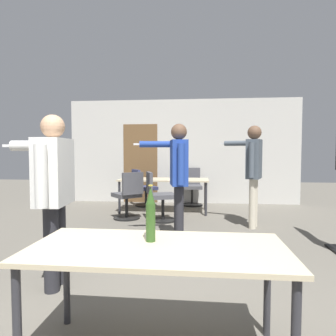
{
  "coord_description": "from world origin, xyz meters",
  "views": [
    {
      "loc": [
        0.42,
        -1.5,
        1.33
      ],
      "look_at": [
        -0.01,
        2.68,
        1.1
      ],
      "focal_mm": 32.0,
      "sensor_mm": 36.0,
      "label": 1
    }
  ],
  "objects_px": {
    "person_left_plaid": "(52,185)",
    "person_near_casual": "(178,170)",
    "office_chair_side_rolled": "(192,188)",
    "office_chair_mid_tucked": "(128,197)",
    "office_chair_far_right": "(143,189)",
    "person_center_tall": "(253,165)",
    "beer_bottle": "(151,215)",
    "office_chair_far_left": "(159,198)"
  },
  "relations": [
    {
      "from": "person_center_tall",
      "to": "office_chair_side_rolled",
      "type": "distance_m",
      "value": 2.49
    },
    {
      "from": "office_chair_far_right",
      "to": "office_chair_far_left",
      "type": "distance_m",
      "value": 1.65
    },
    {
      "from": "office_chair_far_right",
      "to": "beer_bottle",
      "type": "bearing_deg",
      "value": -21.79
    },
    {
      "from": "person_center_tall",
      "to": "person_left_plaid",
      "type": "bearing_deg",
      "value": 157.55
    },
    {
      "from": "office_chair_far_left",
      "to": "beer_bottle",
      "type": "height_order",
      "value": "beer_bottle"
    },
    {
      "from": "office_chair_mid_tucked",
      "to": "beer_bottle",
      "type": "height_order",
      "value": "beer_bottle"
    },
    {
      "from": "office_chair_far_right",
      "to": "person_center_tall",
      "type": "bearing_deg",
      "value": 18.22
    },
    {
      "from": "person_center_tall",
      "to": "person_left_plaid",
      "type": "distance_m",
      "value": 3.49
    },
    {
      "from": "office_chair_far_right",
      "to": "office_chair_far_left",
      "type": "height_order",
      "value": "office_chair_far_left"
    },
    {
      "from": "person_center_tall",
      "to": "beer_bottle",
      "type": "height_order",
      "value": "person_center_tall"
    },
    {
      "from": "office_chair_mid_tucked",
      "to": "person_left_plaid",
      "type": "bearing_deg",
      "value": -132.46
    },
    {
      "from": "person_left_plaid",
      "to": "office_chair_side_rolled",
      "type": "xyz_separation_m",
      "value": [
        1.24,
        4.71,
        -0.58
      ]
    },
    {
      "from": "person_center_tall",
      "to": "office_chair_far_left",
      "type": "height_order",
      "value": "person_center_tall"
    },
    {
      "from": "person_center_tall",
      "to": "beer_bottle",
      "type": "distance_m",
      "value": 3.62
    },
    {
      "from": "person_left_plaid",
      "to": "office_chair_mid_tucked",
      "type": "distance_m",
      "value": 3.02
    },
    {
      "from": "office_chair_mid_tucked",
      "to": "beer_bottle",
      "type": "xyz_separation_m",
      "value": [
        1.05,
        -3.78,
        0.47
      ]
    },
    {
      "from": "person_near_casual",
      "to": "office_chair_side_rolled",
      "type": "relative_size",
      "value": 1.88
    },
    {
      "from": "person_left_plaid",
      "to": "office_chair_far_right",
      "type": "relative_size",
      "value": 1.87
    },
    {
      "from": "person_near_casual",
      "to": "office_chair_side_rolled",
      "type": "xyz_separation_m",
      "value": [
        0.14,
        3.13,
        -0.63
      ]
    },
    {
      "from": "office_chair_far_right",
      "to": "office_chair_mid_tucked",
      "type": "distance_m",
      "value": 1.46
    },
    {
      "from": "office_chair_side_rolled",
      "to": "office_chair_far_left",
      "type": "xyz_separation_m",
      "value": [
        -0.59,
        -1.82,
        0.02
      ]
    },
    {
      "from": "person_left_plaid",
      "to": "person_near_casual",
      "type": "bearing_deg",
      "value": -39.86
    },
    {
      "from": "office_chair_far_right",
      "to": "person_left_plaid",
      "type": "bearing_deg",
      "value": -33.69
    },
    {
      "from": "person_left_plaid",
      "to": "beer_bottle",
      "type": "distance_m",
      "value": 1.36
    },
    {
      "from": "person_left_plaid",
      "to": "office_chair_far_left",
      "type": "xyz_separation_m",
      "value": [
        0.65,
        2.89,
        -0.56
      ]
    },
    {
      "from": "person_near_casual",
      "to": "person_center_tall",
      "type": "distance_m",
      "value": 1.59
    },
    {
      "from": "person_left_plaid",
      "to": "office_chair_mid_tucked",
      "type": "height_order",
      "value": "person_left_plaid"
    },
    {
      "from": "person_left_plaid",
      "to": "office_chair_side_rolled",
      "type": "bearing_deg",
      "value": -19.77
    },
    {
      "from": "person_center_tall",
      "to": "person_left_plaid",
      "type": "xyz_separation_m",
      "value": [
        -2.35,
        -2.58,
        -0.09
      ]
    },
    {
      "from": "person_center_tall",
      "to": "office_chair_side_rolled",
      "type": "height_order",
      "value": "person_center_tall"
    },
    {
      "from": "person_center_tall",
      "to": "office_chair_mid_tucked",
      "type": "height_order",
      "value": "person_center_tall"
    },
    {
      "from": "person_left_plaid",
      "to": "beer_bottle",
      "type": "relative_size",
      "value": 4.45
    },
    {
      "from": "person_center_tall",
      "to": "office_chair_mid_tucked",
      "type": "distance_m",
      "value": 2.44
    },
    {
      "from": "office_chair_far_left",
      "to": "office_chair_mid_tucked",
      "type": "relative_size",
      "value": 1.01
    },
    {
      "from": "beer_bottle",
      "to": "office_chair_mid_tucked",
      "type": "bearing_deg",
      "value": 105.57
    },
    {
      "from": "person_left_plaid",
      "to": "person_center_tall",
      "type": "bearing_deg",
      "value": -47.32
    },
    {
      "from": "office_chair_far_right",
      "to": "beer_bottle",
      "type": "xyz_separation_m",
      "value": [
        1.03,
        -5.23,
        0.49
      ]
    },
    {
      "from": "person_left_plaid",
      "to": "beer_bottle",
      "type": "xyz_separation_m",
      "value": [
        1.09,
        -0.8,
        -0.1
      ]
    },
    {
      "from": "person_left_plaid",
      "to": "office_chair_far_right",
      "type": "distance_m",
      "value": 4.47
    },
    {
      "from": "person_center_tall",
      "to": "office_chair_far_left",
      "type": "xyz_separation_m",
      "value": [
        -1.7,
        0.31,
        -0.65
      ]
    },
    {
      "from": "person_left_plaid",
      "to": "office_chair_far_right",
      "type": "xyz_separation_m",
      "value": [
        0.06,
        4.43,
        -0.59
      ]
    },
    {
      "from": "person_near_casual",
      "to": "person_left_plaid",
      "type": "bearing_deg",
      "value": 134.58
    }
  ]
}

